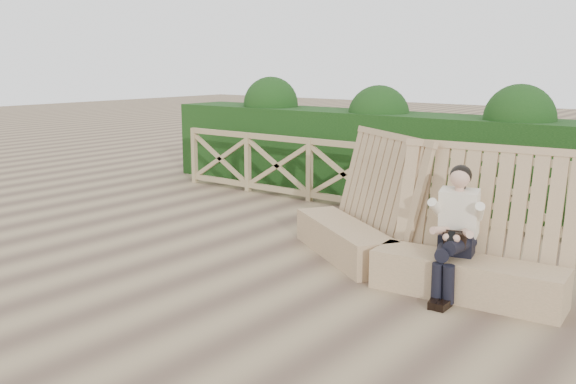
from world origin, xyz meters
The scene contains 5 objects.
ground centered at (0.00, 0.00, 0.00)m, with size 60.00×60.00×0.00m, color brown.
bench centered at (1.04, 1.02, 0.39)m, with size 3.71×1.71×1.55m.
woman centered at (1.75, 0.73, 0.72)m, with size 0.46×0.86×1.35m.
guardrail centered at (0.00, 3.50, 0.55)m, with size 10.10×0.09×1.10m.
hedge centered at (0.00, 4.70, 0.75)m, with size 12.00×1.20×1.50m, color black.
Camera 1 is at (4.34, -5.32, 2.38)m, focal length 40.00 mm.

